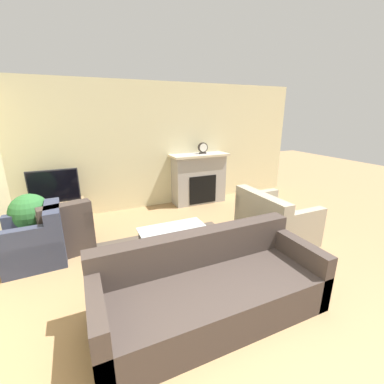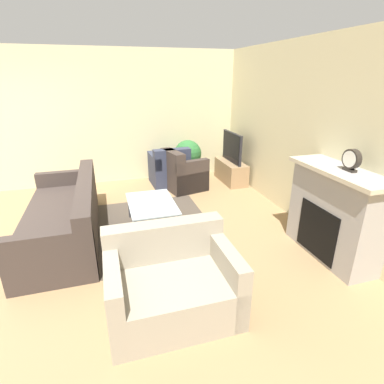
{
  "view_description": "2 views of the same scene",
  "coord_description": "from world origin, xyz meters",
  "px_view_note": "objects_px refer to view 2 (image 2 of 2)",
  "views": [
    {
      "loc": [
        -1.22,
        -0.95,
        2.08
      ],
      "look_at": [
        0.39,
        2.63,
        0.85
      ],
      "focal_mm": 24.0,
      "sensor_mm": 36.0,
      "label": 1
    },
    {
      "loc": [
        4.04,
        1.67,
        2.18
      ],
      "look_at": [
        0.45,
        2.75,
        0.72
      ],
      "focal_mm": 28.0,
      "sensor_mm": 36.0,
      "label": 2
    }
  ],
  "objects_px": {
    "armchair_accent": "(183,175)",
    "mantel_clock": "(351,160)",
    "potted_plant": "(188,155)",
    "tv": "(232,147)",
    "armchair_by_window": "(169,171)",
    "couch_sectional": "(66,219)",
    "couch_loveseat": "(171,285)",
    "coffee_table": "(152,205)"
  },
  "relations": [
    {
      "from": "armchair_accent",
      "to": "mantel_clock",
      "type": "height_order",
      "value": "mantel_clock"
    },
    {
      "from": "potted_plant",
      "to": "tv",
      "type": "bearing_deg",
      "value": 70.91
    },
    {
      "from": "armchair_by_window",
      "to": "potted_plant",
      "type": "height_order",
      "value": "potted_plant"
    },
    {
      "from": "armchair_by_window",
      "to": "mantel_clock",
      "type": "height_order",
      "value": "mantel_clock"
    },
    {
      "from": "couch_sectional",
      "to": "mantel_clock",
      "type": "height_order",
      "value": "mantel_clock"
    },
    {
      "from": "couch_loveseat",
      "to": "mantel_clock",
      "type": "xyz_separation_m",
      "value": [
        -0.29,
        2.17,
        1.0
      ]
    },
    {
      "from": "tv",
      "to": "potted_plant",
      "type": "xyz_separation_m",
      "value": [
        -0.31,
        -0.88,
        -0.18
      ]
    },
    {
      "from": "couch_loveseat",
      "to": "mantel_clock",
      "type": "relative_size",
      "value": 4.72
    },
    {
      "from": "armchair_by_window",
      "to": "armchair_accent",
      "type": "relative_size",
      "value": 0.95
    },
    {
      "from": "potted_plant",
      "to": "couch_sectional",
      "type": "bearing_deg",
      "value": -51.28
    },
    {
      "from": "tv",
      "to": "armchair_accent",
      "type": "distance_m",
      "value": 1.21
    },
    {
      "from": "armchair_accent",
      "to": "mantel_clock",
      "type": "xyz_separation_m",
      "value": [
        2.96,
        1.17,
        0.99
      ]
    },
    {
      "from": "armchair_accent",
      "to": "potted_plant",
      "type": "relative_size",
      "value": 0.96
    },
    {
      "from": "tv",
      "to": "coffee_table",
      "type": "xyz_separation_m",
      "value": [
        1.63,
        -2.0,
        -0.38
      ]
    },
    {
      "from": "couch_sectional",
      "to": "coffee_table",
      "type": "height_order",
      "value": "couch_sectional"
    },
    {
      "from": "tv",
      "to": "couch_loveseat",
      "type": "bearing_deg",
      "value": -31.87
    },
    {
      "from": "couch_sectional",
      "to": "coffee_table",
      "type": "distance_m",
      "value": 1.22
    },
    {
      "from": "couch_loveseat",
      "to": "tv",
      "type": "bearing_deg",
      "value": 58.13
    },
    {
      "from": "couch_sectional",
      "to": "armchair_by_window",
      "type": "relative_size",
      "value": 2.91
    },
    {
      "from": "tv",
      "to": "armchair_by_window",
      "type": "height_order",
      "value": "tv"
    },
    {
      "from": "mantel_clock",
      "to": "armchair_by_window",
      "type": "bearing_deg",
      "value": -157.38
    },
    {
      "from": "tv",
      "to": "potted_plant",
      "type": "distance_m",
      "value": 0.95
    },
    {
      "from": "mantel_clock",
      "to": "couch_loveseat",
      "type": "bearing_deg",
      "value": -82.5
    },
    {
      "from": "couch_sectional",
      "to": "potted_plant",
      "type": "relative_size",
      "value": 2.64
    },
    {
      "from": "armchair_by_window",
      "to": "couch_loveseat",
      "type": "bearing_deg",
      "value": 75.17
    },
    {
      "from": "tv",
      "to": "potted_plant",
      "type": "bearing_deg",
      "value": -109.09
    },
    {
      "from": "tv",
      "to": "coffee_table",
      "type": "distance_m",
      "value": 2.61
    },
    {
      "from": "armchair_accent",
      "to": "coffee_table",
      "type": "distance_m",
      "value": 1.73
    },
    {
      "from": "couch_sectional",
      "to": "armchair_accent",
      "type": "xyz_separation_m",
      "value": [
        -1.42,
        2.11,
        0.02
      ]
    },
    {
      "from": "armchair_by_window",
      "to": "coffee_table",
      "type": "xyz_separation_m",
      "value": [
        1.84,
        -0.68,
        0.07
      ]
    },
    {
      "from": "coffee_table",
      "to": "mantel_clock",
      "type": "relative_size",
      "value": 3.94
    },
    {
      "from": "couch_sectional",
      "to": "mantel_clock",
      "type": "distance_m",
      "value": 3.76
    },
    {
      "from": "tv",
      "to": "mantel_clock",
      "type": "relative_size",
      "value": 3.37
    },
    {
      "from": "couch_sectional",
      "to": "potted_plant",
      "type": "height_order",
      "value": "potted_plant"
    },
    {
      "from": "armchair_by_window",
      "to": "coffee_table",
      "type": "bearing_deg",
      "value": 67.2
    },
    {
      "from": "couch_loveseat",
      "to": "armchair_accent",
      "type": "distance_m",
      "value": 3.39
    },
    {
      "from": "tv",
      "to": "potted_plant",
      "type": "height_order",
      "value": "tv"
    },
    {
      "from": "couch_sectional",
      "to": "couch_loveseat",
      "type": "distance_m",
      "value": 2.14
    },
    {
      "from": "couch_sectional",
      "to": "armchair_by_window",
      "type": "height_order",
      "value": "same"
    },
    {
      "from": "tv",
      "to": "potted_plant",
      "type": "relative_size",
      "value": 0.95
    },
    {
      "from": "tv",
      "to": "couch_loveseat",
      "type": "distance_m",
      "value": 4.02
    },
    {
      "from": "tv",
      "to": "mantel_clock",
      "type": "xyz_separation_m",
      "value": [
        3.11,
        0.06,
        0.53
      ]
    }
  ]
}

